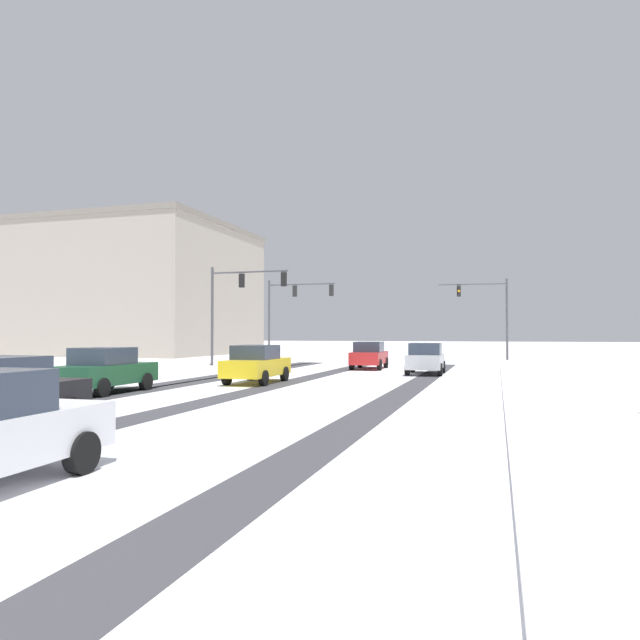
% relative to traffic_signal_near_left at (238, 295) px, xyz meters
% --- Properties ---
extents(wheel_track_left_lane, '(1.16, 37.89, 0.01)m').
position_rel_traffic_signal_near_left_xyz_m(wheel_track_left_lane, '(3.70, -13.21, -4.61)').
color(wheel_track_left_lane, '#424247').
rests_on(wheel_track_left_lane, ground).
extents(wheel_track_right_lane, '(1.11, 37.89, 0.01)m').
position_rel_traffic_signal_near_left_xyz_m(wheel_track_right_lane, '(12.93, -13.21, -4.61)').
color(wheel_track_right_lane, '#424247').
rests_on(wheel_track_right_lane, ground).
extents(wheel_track_center, '(1.16, 37.89, 0.01)m').
position_rel_traffic_signal_near_left_xyz_m(wheel_track_center, '(7.53, -13.21, -4.61)').
color(wheel_track_center, '#424247').
rests_on(wheel_track_center, ground).
extents(wheel_track_oncoming, '(1.09, 37.89, 0.01)m').
position_rel_traffic_signal_near_left_xyz_m(wheel_track_oncoming, '(2.80, -13.21, -4.61)').
color(wheel_track_oncoming, '#424247').
rests_on(wheel_track_oncoming, ground).
extents(sidewalk_kerb_right, '(4.00, 37.89, 0.12)m').
position_rel_traffic_signal_near_left_xyz_m(sidewalk_kerb_right, '(18.32, -14.93, -4.56)').
color(sidewalk_kerb_right, white).
rests_on(sidewalk_kerb_right, ground).
extents(traffic_signal_near_left, '(5.43, 0.43, 6.50)m').
position_rel_traffic_signal_near_left_xyz_m(traffic_signal_near_left, '(0.00, 0.00, 0.00)').
color(traffic_signal_near_left, '#47474C').
rests_on(traffic_signal_near_left, ground).
extents(traffic_signal_far_left, '(5.74, 0.42, 6.50)m').
position_rel_traffic_signal_near_left_xyz_m(traffic_signal_far_left, '(0.12, 10.01, 0.01)').
color(traffic_signal_far_left, '#47474C').
rests_on(traffic_signal_far_left, ground).
extents(traffic_signal_far_right, '(5.41, 0.59, 6.50)m').
position_rel_traffic_signal_near_left_xyz_m(traffic_signal_far_right, '(15.47, 13.91, -0.23)').
color(traffic_signal_far_right, '#47474C').
rests_on(traffic_signal_far_right, ground).
extents(car_red_lead, '(1.96, 4.16, 1.62)m').
position_rel_traffic_signal_near_left_xyz_m(car_red_lead, '(8.85, -0.59, -3.80)').
color(car_red_lead, red).
rests_on(car_red_lead, ground).
extents(car_silver_second, '(1.93, 4.15, 1.62)m').
position_rel_traffic_signal_near_left_xyz_m(car_silver_second, '(12.59, -4.06, -3.80)').
color(car_silver_second, '#B7BABF').
rests_on(car_silver_second, ground).
extents(car_yellow_cab_third, '(1.91, 4.14, 1.62)m').
position_rel_traffic_signal_near_left_xyz_m(car_yellow_cab_third, '(6.31, -11.59, -3.80)').
color(car_yellow_cab_third, yellow).
rests_on(car_yellow_cab_third, ground).
extents(car_dark_green_fourth, '(1.87, 4.12, 1.62)m').
position_rel_traffic_signal_near_left_xyz_m(car_dark_green_fourth, '(2.78, -16.96, -3.80)').
color(car_dark_green_fourth, '#194C2D').
rests_on(car_dark_green_fourth, ground).
extents(office_building_far_left_block, '(25.39, 19.58, 13.13)m').
position_rel_traffic_signal_near_left_xyz_m(office_building_far_left_block, '(-22.06, 17.73, 1.95)').
color(office_building_far_left_block, '#A89E8E').
rests_on(office_building_far_left_block, ground).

